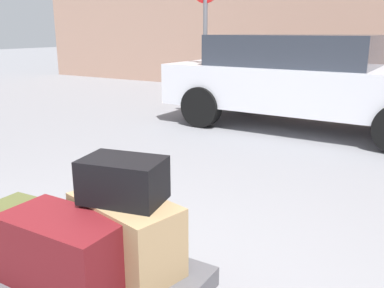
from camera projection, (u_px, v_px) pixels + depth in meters
The scene contains 7 objects.
luggage_cart at pixel (71, 278), 2.09m from camera, with size 1.30×0.74×0.34m.
duffel_bag_tan_front_right at pixel (126, 234), 2.03m from camera, with size 0.58×0.30×0.35m, color #9E7F56.
duffel_bag_maroon_center at pixel (64, 251), 1.88m from camera, with size 0.57×0.31×0.34m, color maroon.
suitcase_olive_front_left at pixel (20, 230), 2.22m from camera, with size 0.50×0.40×0.20m, color #4C5128.
duffel_bag_black_topmost_pile at pixel (123, 180), 1.95m from camera, with size 0.38×0.25×0.21m, color black.
parked_car at pixel (305, 79), 6.38m from camera, with size 4.34×1.99×1.42m.
no_parking_sign at pixel (205, 31), 6.55m from camera, with size 0.50×0.07×2.39m.
Camera 1 is at (1.46, -1.26, 1.48)m, focal length 38.54 mm.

